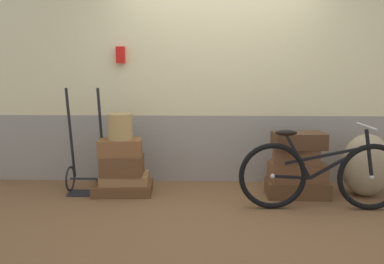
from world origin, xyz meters
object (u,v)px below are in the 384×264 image
suitcase_0 (123,188)px  luggage_trolley (87,169)px  suitcase_5 (297,172)px  suitcase_1 (125,178)px  suitcase_2 (122,165)px  suitcase_3 (120,147)px  wicker_basket (120,127)px  suitcase_7 (299,141)px  suitcase_4 (297,188)px  burlap_sack (366,165)px  bicycle (321,175)px  suitcase_6 (296,155)px

suitcase_0 → luggage_trolley: (-0.43, 0.06, 0.21)m
suitcase_5 → luggage_trolley: (-2.42, 0.07, -0.01)m
suitcase_1 → suitcase_2: size_ratio=1.15×
suitcase_3 → wicker_basket: bearing=-56.6°
suitcase_2 → suitcase_7: 2.00m
suitcase_1 → suitcase_0: bearing=174.0°
suitcase_4 → wicker_basket: size_ratio=2.36×
suitcase_1 → burlap_sack: burlap_sack is taller
suitcase_7 → bicycle: size_ratio=0.33×
luggage_trolley → bicycle: luggage_trolley is taller
suitcase_3 → suitcase_4: bearing=-6.4°
suitcase_1 → suitcase_5: bearing=-3.6°
suitcase_2 → wicker_basket: wicker_basket is taller
bicycle → suitcase_5: bearing=107.7°
suitcase_4 → wicker_basket: (-1.99, 0.01, 0.70)m
suitcase_3 → suitcase_5: bearing=-5.7°
burlap_sack → suitcase_5: bearing=-178.7°
wicker_basket → luggage_trolley: (-0.42, 0.09, -0.51)m
suitcase_1 → suitcase_6: size_ratio=1.09×
suitcase_1 → suitcase_2: 0.17m
suitcase_2 → suitcase_5: size_ratio=0.77×
suitcase_2 → wicker_basket: size_ratio=1.62×
suitcase_2 → suitcase_1: bearing=54.0°
suitcase_1 → suitcase_5: suitcase_5 is taller
suitcase_6 → suitcase_7: 0.18m
luggage_trolley → wicker_basket: bearing=-11.4°
suitcase_1 → suitcase_4: size_ratio=0.79×
suitcase_6 → suitcase_7: (0.02, -0.04, 0.18)m
suitcase_0 → suitcase_7: (1.98, -0.05, 0.58)m
suitcase_1 → suitcase_2: bearing=-127.1°
suitcase_2 → luggage_trolley: bearing=165.8°
suitcase_0 → suitcase_4: (1.99, -0.03, 0.03)m
suitcase_2 → luggage_trolley: (-0.44, 0.09, -0.07)m
bicycle → suitcase_1: bearing=168.0°
suitcase_7 → suitcase_1: bearing=174.1°
suitcase_6 → suitcase_7: suitcase_7 is taller
suitcase_0 → suitcase_5: suitcase_5 is taller
suitcase_1 → bicycle: bicycle is taller
suitcase_6 → suitcase_7: bearing=-58.3°
wicker_basket → luggage_trolley: 0.67m
suitcase_1 → suitcase_7: bearing=-4.9°
suitcase_2 → suitcase_6: (1.96, 0.02, 0.12)m
suitcase_4 → suitcase_6: suitcase_6 is taller
suitcase_1 → burlap_sack: bearing=-3.2°
wicker_basket → burlap_sack: bearing=0.7°
suitcase_1 → suitcase_4: suitcase_1 is taller
suitcase_3 → burlap_sack: burlap_sack is taller
suitcase_6 → wicker_basket: (-1.97, -0.01, 0.32)m
suitcase_4 → luggage_trolley: (-2.42, 0.09, 0.18)m
suitcase_0 → wicker_basket: wicker_basket is taller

